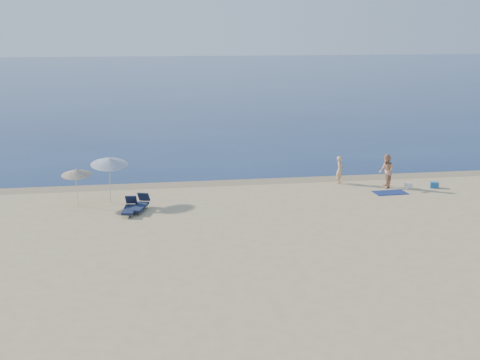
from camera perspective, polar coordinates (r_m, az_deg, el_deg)
name	(u,v)px	position (r m, az deg, el deg)	size (l,w,h in m)	color
ground	(434,340)	(19.37, 17.96, -14.21)	(160.00, 160.00, 0.00)	tan
sea	(190,76)	(115.70, -4.75, 9.80)	(240.00, 160.00, 0.01)	#0C214B
wet_sand_strip	(287,180)	(36.55, 4.45, -0.01)	(240.00, 1.60, 0.00)	#847254
person_left	(340,170)	(36.01, 9.44, 0.96)	(0.60, 0.39, 1.64)	tan
person_right	(386,171)	(35.54, 13.71, 0.82)	(0.95, 0.74, 1.95)	tan
beach_towel	(390,193)	(34.69, 14.05, -1.17)	(1.82, 1.01, 0.03)	#101D52
white_bag	(408,186)	(35.89, 15.67, -0.54)	(0.35, 0.30, 0.30)	white
blue_cooler	(434,185)	(36.45, 17.94, -0.45)	(0.47, 0.34, 0.34)	#1C5899
umbrella_near	(109,161)	(32.21, -12.28, 1.73)	(2.34, 2.37, 2.56)	silver
umbrella_far	(76,172)	(32.00, -15.27, 0.72)	(1.60, 1.62, 2.06)	silver
lounger_left	(130,208)	(30.47, -10.43, -2.61)	(0.77, 1.78, 0.76)	#141C39
lounger_right	(140,205)	(30.81, -9.47, -2.36)	(1.10, 1.87, 0.79)	#16203D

